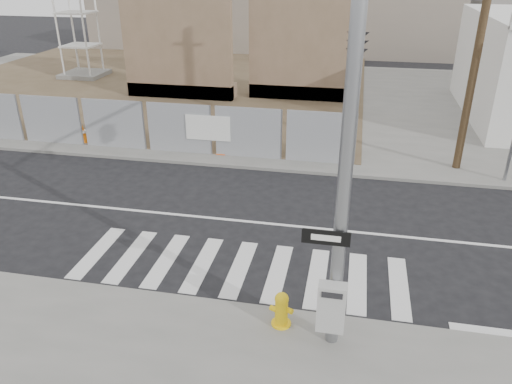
% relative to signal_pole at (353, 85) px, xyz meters
% --- Properties ---
extents(ground, '(100.00, 100.00, 0.00)m').
position_rel_signal_pole_xyz_m(ground, '(-2.49, 2.05, -4.78)').
color(ground, black).
rests_on(ground, ground).
extents(sidewalk_far, '(50.00, 20.00, 0.12)m').
position_rel_signal_pole_xyz_m(sidewalk_far, '(-2.49, 16.05, -4.72)').
color(sidewalk_far, slate).
rests_on(sidewalk_far, ground).
extents(signal_pole, '(0.96, 5.87, 7.00)m').
position_rel_signal_pole_xyz_m(signal_pole, '(0.00, 0.00, 0.00)').
color(signal_pole, gray).
rests_on(signal_pole, sidewalk_near).
extents(chain_link_fence, '(24.60, 0.04, 2.00)m').
position_rel_signal_pole_xyz_m(chain_link_fence, '(-12.49, 7.05, -3.66)').
color(chain_link_fence, gray).
rests_on(chain_link_fence, sidewalk_far).
extents(concrete_wall_left, '(6.00, 1.30, 8.00)m').
position_rel_signal_pole_xyz_m(concrete_wall_left, '(-9.49, 15.13, -1.40)').
color(concrete_wall_left, brown).
rests_on(concrete_wall_left, sidewalk_far).
extents(concrete_wall_right, '(5.50, 1.30, 8.00)m').
position_rel_signal_pole_xyz_m(concrete_wall_right, '(-2.99, 16.13, -1.40)').
color(concrete_wall_right, brown).
rests_on(concrete_wall_right, sidewalk_far).
extents(utility_pole_right, '(1.60, 0.28, 10.00)m').
position_rel_signal_pole_xyz_m(utility_pole_right, '(4.01, 7.55, 0.42)').
color(utility_pole_right, '#453620').
rests_on(utility_pole_right, sidewalk_far).
extents(fire_hydrant, '(0.56, 0.56, 0.81)m').
position_rel_signal_pole_xyz_m(fire_hydrant, '(-1.09, -2.50, -4.26)').
color(fire_hydrant, yellow).
rests_on(fire_hydrant, sidewalk_near).
extents(traffic_cone_b, '(0.44, 0.44, 0.79)m').
position_rel_signal_pole_xyz_m(traffic_cone_b, '(-11.06, 7.26, -4.27)').
color(traffic_cone_b, orange).
rests_on(traffic_cone_b, sidewalk_far).
extents(traffic_cone_c, '(0.43, 0.43, 0.72)m').
position_rel_signal_pole_xyz_m(traffic_cone_c, '(-9.94, 7.46, -4.31)').
color(traffic_cone_c, '#D53E0B').
rests_on(traffic_cone_c, sidewalk_far).
extents(traffic_cone_d, '(0.38, 0.38, 0.72)m').
position_rel_signal_pole_xyz_m(traffic_cone_d, '(-5.02, 7.19, -4.31)').
color(traffic_cone_d, '#F1540C').
rests_on(traffic_cone_d, sidewalk_far).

